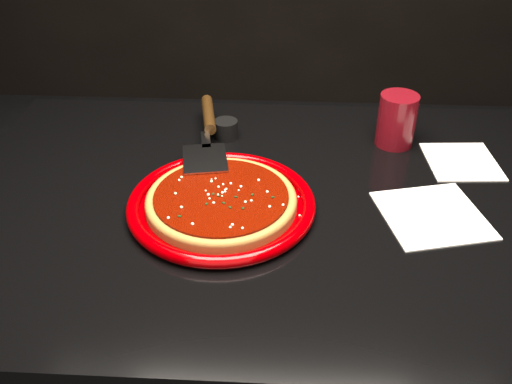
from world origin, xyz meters
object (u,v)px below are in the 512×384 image
(cup, at_px, (397,120))
(ramekin, at_px, (226,129))
(pizza_server, at_px, (208,132))
(plate, at_px, (221,204))
(table, at_px, (271,339))

(cup, xyz_separation_m, ramekin, (-0.36, 0.01, -0.04))
(pizza_server, relative_size, cup, 3.22)
(plate, xyz_separation_m, pizza_server, (-0.05, 0.21, 0.03))
(table, bearing_deg, plate, -159.65)
(cup, height_order, ramekin, cup)
(table, height_order, cup, cup)
(pizza_server, bearing_deg, plate, -86.99)
(plate, xyz_separation_m, ramekin, (-0.02, 0.27, 0.01))
(table, xyz_separation_m, pizza_server, (-0.14, 0.17, 0.42))
(pizza_server, distance_m, cup, 0.39)
(pizza_server, height_order, ramekin, pizza_server)
(table, relative_size, plate, 3.57)
(pizza_server, bearing_deg, cup, -2.52)
(cup, bearing_deg, pizza_server, -172.41)
(table, bearing_deg, pizza_server, 129.51)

